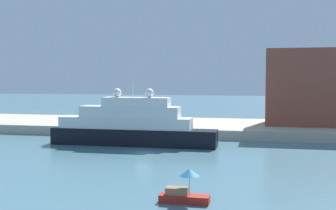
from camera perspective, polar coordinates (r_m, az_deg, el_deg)
name	(u,v)px	position (r m, az deg, el deg)	size (l,w,h in m)	color
ground	(143,153)	(66.95, -3.20, -6.24)	(400.00, 400.00, 0.00)	slate
quay_dock	(178,127)	(93.53, 1.27, -2.82)	(110.00, 23.34, 1.79)	#B7AD99
large_yacht	(131,126)	(74.48, -4.80, -2.71)	(28.13, 4.21, 11.58)	black
small_motorboat	(184,190)	(41.22, 2.13, -10.95)	(4.60, 1.90, 3.19)	#B22319
harbor_building	(317,87)	(93.04, 18.62, 2.19)	(19.89, 10.03, 15.19)	brown
parked_car	(90,122)	(90.04, -10.03, -2.15)	(4.09, 1.76, 1.48)	black
person_figure	(118,119)	(93.65, -6.53, -1.83)	(0.36, 0.36, 1.60)	#4C4C4C
mooring_bollard	(177,126)	(83.41, 1.19, -2.77)	(0.37, 0.37, 0.69)	black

